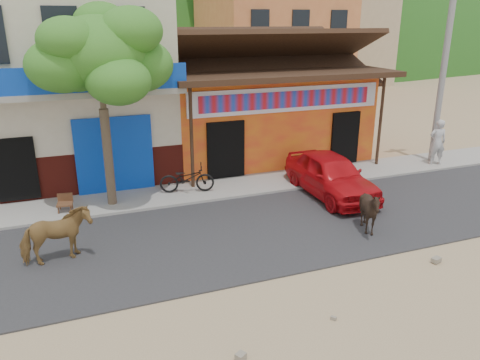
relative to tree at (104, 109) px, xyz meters
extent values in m
plane|color=#9E825B|center=(4.60, -5.80, -3.12)|extent=(120.00, 120.00, 0.00)
cube|color=#28282B|center=(4.60, -3.30, -3.10)|extent=(60.00, 5.00, 0.04)
cube|color=gray|center=(4.60, 0.20, -3.06)|extent=(60.00, 2.00, 0.12)
cube|color=orange|center=(6.60, 4.20, -1.32)|extent=(8.00, 6.00, 3.60)
cube|color=beige|center=(-0.90, 4.20, 0.38)|extent=(7.00, 6.00, 7.00)
cube|color=#CC723F|center=(13.60, 18.20, 2.88)|extent=(9.00, 9.00, 12.00)
cube|color=tan|center=(22.60, 24.20, 1.88)|extent=(8.00, 8.00, 10.00)
cylinder|color=gray|center=(12.80, 0.20, 1.00)|extent=(0.24, 0.24, 8.00)
imported|color=olive|center=(-1.61, -3.25, -2.39)|extent=(1.74, 1.04, 1.37)
imported|color=black|center=(6.40, -4.50, -2.44)|extent=(1.50, 1.44, 1.28)
imported|color=red|center=(6.92, -1.59, -2.37)|extent=(1.72, 4.19, 1.42)
imported|color=black|center=(2.48, 0.17, -2.52)|extent=(1.91, 1.04, 0.95)
imported|color=silver|center=(12.60, -0.21, -2.10)|extent=(0.76, 0.63, 1.80)
camera|label=1|loc=(-1.08, -14.27, 2.50)|focal=35.00mm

